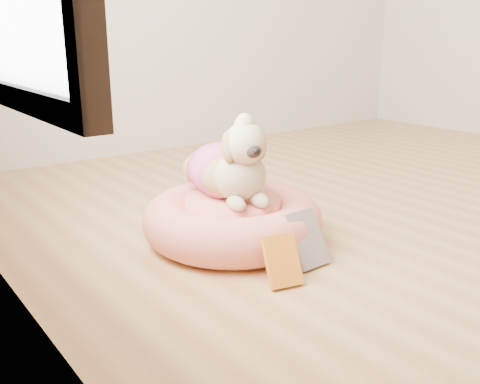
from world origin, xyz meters
TOP-DOWN VIEW (x-y plane):
  - pet_bed at (-1.15, 0.45)m, footprint 0.74×0.74m
  - dog at (-1.15, 0.46)m, footprint 0.44×0.56m
  - book_yellow at (-1.25, 0.03)m, footprint 0.14×0.13m
  - book_white at (-1.07, 0.09)m, footprint 0.14×0.13m

SIDE VIEW (x-z plane):
  - book_yellow at x=-1.25m, z-range 0.00..0.17m
  - pet_bed at x=-1.15m, z-range 0.00..0.19m
  - book_white at x=-1.07m, z-range 0.00..0.20m
  - dog at x=-1.15m, z-range 0.19..0.55m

